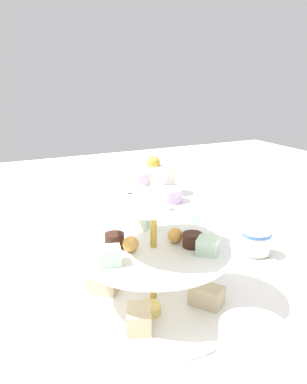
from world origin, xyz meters
TOP-DOWN VIEW (x-y plane):
  - ground_plane at (0.00, 0.00)m, footprint 2.40×2.40m
  - tiered_serving_stand at (0.00, -0.00)m, footprint 0.29×0.29m
  - water_glass_tall_right at (0.26, -0.02)m, footprint 0.07×0.07m
  - water_glass_short_left at (-0.18, 0.18)m, footprint 0.06×0.06m
  - teacup_with_saucer at (-0.07, 0.26)m, footprint 0.09×0.09m

SIDE VIEW (x-z plane):
  - ground_plane at x=0.00m, z-range 0.00..0.00m
  - teacup_with_saucer at x=-0.07m, z-range 0.00..0.05m
  - water_glass_short_left at x=-0.18m, z-range 0.00..0.08m
  - water_glass_tall_right at x=0.26m, z-range 0.00..0.12m
  - tiered_serving_stand at x=0.00m, z-range -0.05..0.19m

